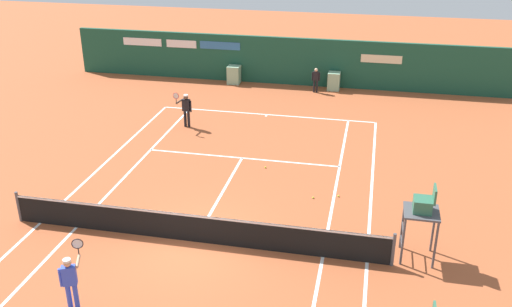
% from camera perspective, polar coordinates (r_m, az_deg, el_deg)
% --- Properties ---
extents(ground_plane, '(80.00, 80.00, 0.01)m').
position_cam_1_polar(ground_plane, '(18.45, -5.65, -7.81)').
color(ground_plane, '#A8512D').
extents(tennis_net, '(12.10, 0.10, 1.07)m').
position_cam_1_polar(tennis_net, '(17.72, -6.27, -7.37)').
color(tennis_net, '#4C4C51').
rests_on(tennis_net, ground_plane).
extents(sponsor_back_wall, '(25.00, 1.02, 2.69)m').
position_cam_1_polar(sponsor_back_wall, '(32.75, 2.88, 9.17)').
color(sponsor_back_wall, '#194C38').
rests_on(sponsor_back_wall, ground_plane).
extents(umpire_chair, '(1.00, 1.00, 2.38)m').
position_cam_1_polar(umpire_chair, '(17.00, 16.33, -5.51)').
color(umpire_chair, '#47474C').
rests_on(umpire_chair, ground_plane).
extents(player_on_baseline, '(0.70, 0.66, 1.81)m').
position_cam_1_polar(player_on_baseline, '(26.49, -7.04, 4.59)').
color(player_on_baseline, black).
rests_on(player_on_baseline, ground_plane).
extents(player_near_side, '(0.48, 0.79, 1.78)m').
position_cam_1_polar(player_near_side, '(15.50, -18.14, -11.81)').
color(player_near_side, blue).
rests_on(player_near_side, ground_plane).
extents(ball_kid_left_post, '(0.46, 0.19, 1.37)m').
position_cam_1_polar(ball_kid_left_post, '(31.51, 6.02, 7.49)').
color(ball_kid_left_post, black).
rests_on(ball_kid_left_post, ground_plane).
extents(tennis_ball_near_service_line, '(0.07, 0.07, 0.07)m').
position_cam_1_polar(tennis_ball_near_service_line, '(20.59, 8.27, -4.23)').
color(tennis_ball_near_service_line, '#CCE033').
rests_on(tennis_ball_near_service_line, ground_plane).
extents(tennis_ball_by_sideline, '(0.07, 0.07, 0.07)m').
position_cam_1_polar(tennis_ball_by_sideline, '(22.51, 0.94, -1.40)').
color(tennis_ball_by_sideline, '#CCE033').
rests_on(tennis_ball_by_sideline, ground_plane).
extents(tennis_ball_mid_court, '(0.07, 0.07, 0.07)m').
position_cam_1_polar(tennis_ball_mid_court, '(20.37, 5.74, -4.42)').
color(tennis_ball_mid_court, '#CCE033').
rests_on(tennis_ball_mid_court, ground_plane).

